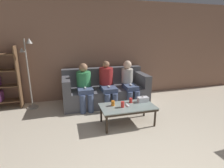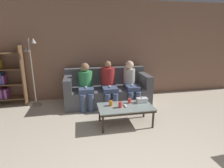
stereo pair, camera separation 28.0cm
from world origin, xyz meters
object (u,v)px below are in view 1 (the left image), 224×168
at_px(coffee_table, 128,108).
at_px(cup_near_left, 123,104).
at_px(game_remote, 128,105).
at_px(cup_far_center, 131,100).
at_px(couch, 105,90).
at_px(standing_lamp, 28,67).
at_px(tissue_box, 143,99).
at_px(seated_person_mid_right, 129,82).
at_px(cup_near_right, 113,103).
at_px(seated_person_left_end, 84,85).
at_px(seated_person_mid_left, 107,83).

bearing_deg(coffee_table, cup_near_left, -163.64).
bearing_deg(game_remote, cup_far_center, 50.04).
bearing_deg(couch, game_remote, -83.22).
distance_m(couch, cup_far_center, 1.15).
xyz_separation_m(cup_near_left, standing_lamp, (-1.81, 1.43, 0.57)).
bearing_deg(tissue_box, seated_person_mid_right, 88.33).
height_order(coffee_table, tissue_box, tissue_box).
bearing_deg(cup_far_center, cup_near_right, -171.64).
height_order(cup_near_right, seated_person_left_end, seated_person_left_end).
relative_size(tissue_box, seated_person_left_end, 0.20).
xyz_separation_m(couch, coffee_table, (0.15, -1.25, 0.02)).
bearing_deg(couch, standing_lamp, 175.45).
distance_m(tissue_box, seated_person_mid_right, 0.90).
xyz_separation_m(coffee_table, tissue_box, (0.38, 0.12, 0.09)).
xyz_separation_m(couch, seated_person_mid_right, (0.55, -0.24, 0.26)).
bearing_deg(cup_near_right, couch, 84.03).
bearing_deg(seated_person_mid_right, tissue_box, -91.67).
relative_size(couch, cup_near_right, 21.63).
distance_m(cup_far_center, standing_lamp, 2.47).
distance_m(couch, seated_person_left_end, 0.65).
bearing_deg(seated_person_mid_right, couch, 156.60).
xyz_separation_m(cup_near_right, game_remote, (0.27, -0.09, -0.04)).
xyz_separation_m(tissue_box, seated_person_mid_right, (0.03, 0.89, 0.14)).
bearing_deg(couch, cup_far_center, -76.32).
relative_size(couch, coffee_table, 2.01).
bearing_deg(cup_near_left, seated_person_left_end, 118.58).
bearing_deg(seated_person_mid_right, seated_person_mid_left, 178.59).
relative_size(coffee_table, cup_near_left, 9.57).
xyz_separation_m(cup_near_right, standing_lamp, (-1.66, 1.31, 0.58)).
bearing_deg(seated_person_left_end, seated_person_mid_left, -1.79).
bearing_deg(game_remote, cup_near_right, 162.28).
xyz_separation_m(coffee_table, cup_near_right, (-0.27, 0.09, 0.09)).
bearing_deg(game_remote, tissue_box, 17.71).
height_order(cup_far_center, seated_person_mid_left, seated_person_mid_left).
xyz_separation_m(coffee_table, standing_lamp, (-1.93, 1.39, 0.67)).
xyz_separation_m(cup_near_left, seated_person_mid_left, (-0.03, 1.06, 0.15)).
bearing_deg(coffee_table, couch, 96.78).
distance_m(couch, standing_lamp, 1.91).
bearing_deg(cup_near_right, standing_lamp, 141.73).
xyz_separation_m(couch, cup_near_left, (0.03, -1.29, 0.12)).
height_order(couch, tissue_box, couch).
height_order(tissue_box, standing_lamp, standing_lamp).
bearing_deg(cup_near_left, cup_far_center, 37.01).
relative_size(coffee_table, seated_person_mid_left, 0.95).
distance_m(couch, seated_person_mid_left, 0.35).
xyz_separation_m(tissue_box, standing_lamp, (-2.31, 1.27, 0.57)).
bearing_deg(seated_person_mid_right, cup_near_left, -116.41).
relative_size(coffee_table, game_remote, 7.05).
bearing_deg(seated_person_left_end, cup_far_center, -47.54).
relative_size(cup_near_left, cup_near_right, 1.13).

